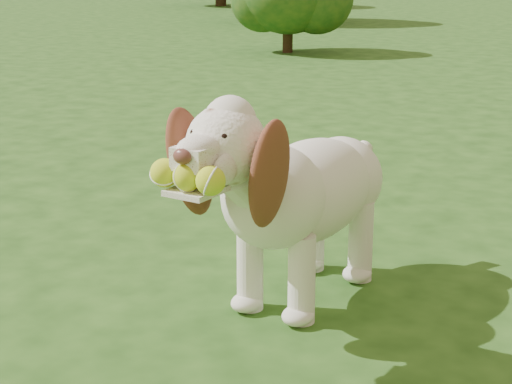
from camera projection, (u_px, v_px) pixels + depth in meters
The scene contains 2 objects.
ground at pixel (275, 293), 3.27m from camera, with size 80.00×80.00×0.00m, color #1D3F12.
dog at pixel (295, 187), 3.06m from camera, with size 0.45×1.28×0.84m.
Camera 1 is at (1.48, -2.64, 1.28)m, focal length 60.00 mm.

